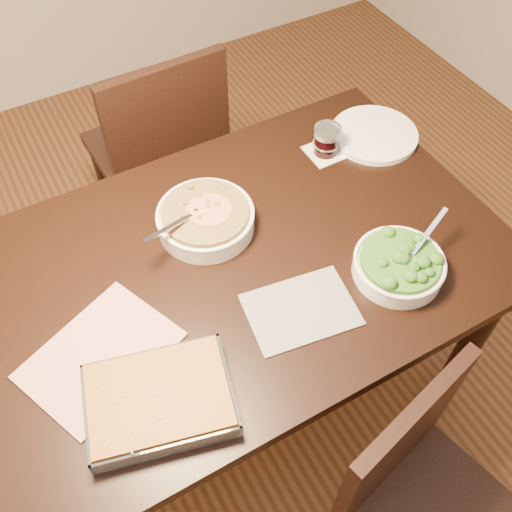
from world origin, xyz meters
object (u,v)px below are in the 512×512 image
baking_dish (160,400)px  dinner_plate (374,135)px  chair_far (161,148)px  stew_bowl (206,218)px  broccoli_bowl (399,265)px  table (236,282)px  chair_near (420,496)px  wine_tumbler (327,140)px

baking_dish → dinner_plate: 1.04m
baking_dish → chair_far: chair_far is taller
stew_bowl → chair_far: chair_far is taller
stew_bowl → broccoli_bowl: size_ratio=1.10×
table → chair_far: 0.77m
dinner_plate → chair_near: chair_near is taller
stew_bowl → chair_near: 0.88m
table → broccoli_bowl: (0.34, -0.23, 0.13)m
stew_bowl → broccoli_bowl: 0.51m
chair_near → baking_dish: bearing=126.9°
stew_bowl → dinner_plate: (0.62, 0.08, -0.03)m
wine_tumbler → chair_far: bearing=123.8°
broccoli_bowl → chair_near: broccoli_bowl is taller
table → dinner_plate: dinner_plate is taller
broccoli_bowl → stew_bowl: bearing=133.6°
broccoli_bowl → baking_dish: broccoli_bowl is taller
chair_near → chair_far: (-0.06, 1.41, 0.05)m
dinner_plate → chair_far: 0.78m
table → wine_tumbler: bearing=28.3°
table → chair_near: chair_near is taller
wine_tumbler → dinner_plate: (0.17, -0.01, -0.04)m
table → chair_near: 0.70m
chair_near → chair_far: bearing=79.3°
table → stew_bowl: (-0.02, 0.14, 0.13)m
wine_tumbler → chair_near: (-0.28, -0.89, -0.33)m
wine_tumbler → stew_bowl: bearing=-168.3°
dinner_plate → chair_near: bearing=-117.3°
broccoli_bowl → baking_dish: 0.66m
chair_near → dinner_plate: bearing=49.4°
dinner_plate → chair_near: (-0.45, -0.88, -0.29)m
baking_dish → chair_near: 0.69m
dinner_plate → broccoli_bowl: bearing=-120.1°
broccoli_bowl → wine_tumbler: (0.09, 0.46, 0.02)m
stew_bowl → baking_dish: stew_bowl is taller
baking_dish → broccoli_bowl: bearing=17.4°
chair_near → chair_far: chair_far is taller
broccoli_bowl → chair_far: size_ratio=0.28×
stew_bowl → broccoli_bowl: stew_bowl is taller
broccoli_bowl → wine_tumbler: wine_tumbler is taller
table → dinner_plate: size_ratio=5.25×
table → wine_tumbler: size_ratio=15.58×
table → stew_bowl: stew_bowl is taller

